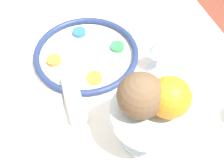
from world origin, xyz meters
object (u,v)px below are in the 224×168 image
at_px(wine_glass, 160,47).
at_px(napkin_roll, 73,98).
at_px(fruit_stand, 148,117).
at_px(seder_plate, 86,54).
at_px(coconut, 141,96).
at_px(orange_fruit, 169,97).
at_px(bread_plate, 46,168).

relative_size(wine_glass, napkin_roll, 0.87).
distance_m(wine_glass, fruit_stand, 0.23).
relative_size(seder_plate, wine_glass, 2.61).
relative_size(seder_plate, coconut, 3.34).
distance_m(fruit_stand, orange_fruit, 0.08).
xyz_separation_m(fruit_stand, coconut, (-0.01, -0.02, 0.08)).
relative_size(wine_glass, bread_plate, 0.79).
bearing_deg(coconut, orange_fruit, 71.61).
bearing_deg(seder_plate, fruit_stand, 13.63).
distance_m(fruit_stand, coconut, 0.08).
xyz_separation_m(fruit_stand, bread_plate, (0.01, -0.25, -0.09)).
height_order(seder_plate, orange_fruit, orange_fruit).
bearing_deg(seder_plate, wine_glass, 61.04).
relative_size(seder_plate, napkin_roll, 2.27).
bearing_deg(napkin_roll, orange_fruit, 48.71).
bearing_deg(orange_fruit, napkin_roll, -131.29).
relative_size(fruit_stand, napkin_roll, 1.19).
relative_size(coconut, napkin_roll, 0.68).
bearing_deg(fruit_stand, orange_fruit, 74.61).
height_order(wine_glass, coconut, coconut).
height_order(wine_glass, bread_plate, wine_glass).
relative_size(seder_plate, fruit_stand, 1.91).
bearing_deg(fruit_stand, coconut, -112.91).
height_order(wine_glass, orange_fruit, orange_fruit).
bearing_deg(fruit_stand, wine_glass, 149.67).
distance_m(coconut, napkin_roll, 0.25).
height_order(coconut, bread_plate, coconut).
xyz_separation_m(fruit_stand, orange_fruit, (0.01, 0.03, 0.08)).
bearing_deg(bread_plate, napkin_roll, 148.64).
xyz_separation_m(bread_plate, napkin_roll, (-0.16, 0.10, 0.01)).
bearing_deg(orange_fruit, fruit_stand, -105.39).
height_order(seder_plate, wine_glass, wine_glass).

